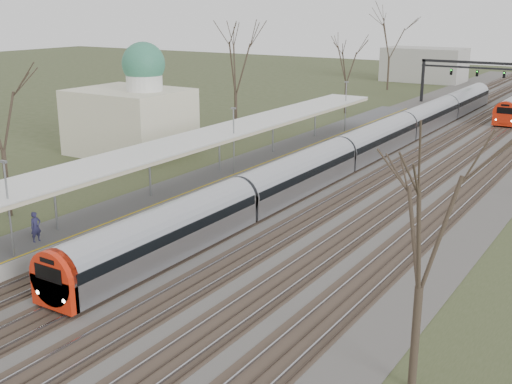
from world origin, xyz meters
TOP-DOWN VIEW (x-y plane):
  - track_bed at (0.26, 55.00)m, footprint 24.00×160.00m
  - platform at (-9.05, 37.50)m, footprint 3.50×69.00m
  - canopy at (-9.05, 32.99)m, footprint 4.10×50.00m
  - dome_building at (-21.71, 38.00)m, footprint 10.00×8.00m
  - signal_gantry at (0.29, 84.99)m, footprint 21.00×0.59m
  - tree_west_far at (-17.00, 48.00)m, footprint 5.50×5.50m
  - tree_east_near at (13.00, 15.00)m, footprint 4.50×4.50m
  - train_near at (-2.50, 49.30)m, footprint 2.62×75.21m
  - passenger at (-8.45, 16.07)m, footprint 0.46×0.66m

SIDE VIEW (x-z plane):
  - track_bed at x=0.26m, z-range -0.05..0.17m
  - platform at x=-9.05m, z-range 0.00..1.00m
  - train_near at x=-2.50m, z-range -0.05..3.00m
  - passenger at x=-8.45m, z-range 1.00..2.70m
  - dome_building at x=-21.71m, z-range -1.43..8.87m
  - canopy at x=-9.05m, z-range 2.37..5.48m
  - signal_gantry at x=0.29m, z-range 1.87..7.95m
  - tree_east_near at x=13.00m, z-range 1.92..11.19m
  - tree_west_far at x=-17.00m, z-range 2.35..13.68m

